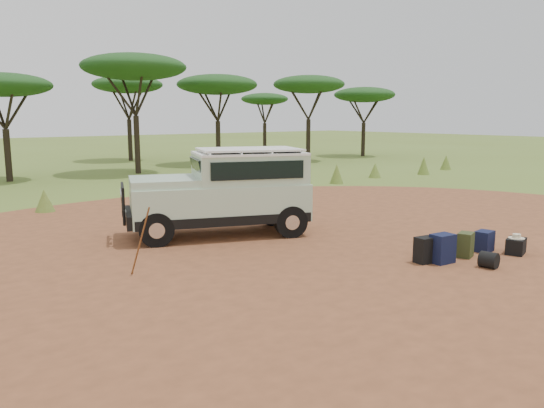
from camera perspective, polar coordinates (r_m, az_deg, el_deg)
ground at (r=11.18m, az=5.64°, el=-5.72°), size 140.00×140.00×0.00m
dirt_clearing at (r=11.17m, az=5.64°, el=-5.70°), size 23.00×23.00×0.01m
grass_fringe at (r=18.26m, az=-13.39°, el=1.28°), size 36.60×1.60×0.90m
acacia_treeline at (r=28.81m, az=-22.32°, el=12.66°), size 46.70×13.20×6.26m
safari_vehicle at (r=13.05m, az=-5.06°, el=1.10°), size 4.67×3.21×2.13m
walking_staff at (r=10.05m, az=-13.97°, el=-3.90°), size 0.30×0.36×1.29m
backpack_black at (r=11.07m, az=16.14°, el=-4.79°), size 0.43×0.34×0.53m
backpack_navy at (r=11.15m, az=17.85°, el=-4.59°), size 0.49×0.37×0.59m
backpack_olive at (r=11.78m, az=20.10°, el=-4.16°), size 0.44×0.38×0.52m
duffel_navy at (r=12.40m, az=21.86°, el=-3.75°), size 0.45×0.36×0.46m
hard_case at (r=12.48m, az=24.75°, el=-4.14°), size 0.56×0.47×0.34m
stuff_sack at (r=11.14m, az=22.29°, el=-5.60°), size 0.36×0.36×0.32m
safari_hat at (r=12.43m, az=24.82°, el=-3.21°), size 0.33×0.33×0.10m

